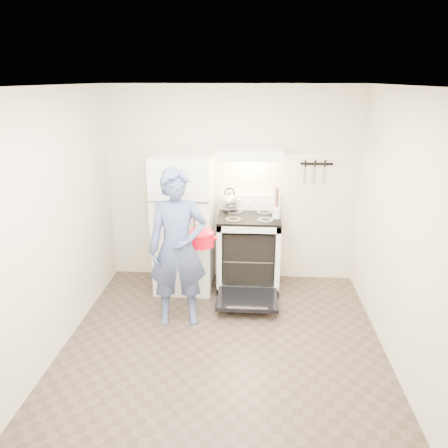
{
  "coord_description": "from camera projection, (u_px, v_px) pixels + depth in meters",
  "views": [
    {
      "loc": [
        0.27,
        -3.64,
        2.56
      ],
      "look_at": [
        -0.05,
        1.0,
        1.0
      ],
      "focal_mm": 35.0,
      "sensor_mm": 36.0,
      "label": 1
    }
  ],
  "objects": [
    {
      "name": "range_hood",
      "position": [
        251.0,
        153.0,
        5.19
      ],
      "size": [
        0.76,
        0.5,
        0.12
      ],
      "primitive_type": "cube",
      "color": "white",
      "rests_on": "back_wall"
    },
    {
      "name": "person",
      "position": [
        178.0,
        249.0,
        4.59
      ],
      "size": [
        0.68,
        0.5,
        1.71
      ],
      "primitive_type": "imported",
      "rotation": [
        0.0,
        0.0,
        0.16
      ],
      "color": "navy",
      "rests_on": "floor"
    },
    {
      "name": "cooktop",
      "position": [
        249.0,
        217.0,
        5.36
      ],
      "size": [
        0.76,
        0.65,
        0.03
      ],
      "primitive_type": "cube",
      "color": "black",
      "rests_on": "stove_body"
    },
    {
      "name": "dutch_oven",
      "position": [
        200.0,
        239.0,
        4.83
      ],
      "size": [
        0.38,
        0.31,
        0.24
      ],
      "primitive_type": null,
      "color": "red",
      "rests_on": "person"
    },
    {
      "name": "knife_strip",
      "position": [
        317.0,
        164.0,
        5.41
      ],
      "size": [
        0.4,
        0.02,
        0.03
      ],
      "primitive_type": "cube",
      "color": "black",
      "rests_on": "back_wall"
    },
    {
      "name": "oven_rack",
      "position": [
        249.0,
        254.0,
        5.52
      ],
      "size": [
        0.6,
        0.52,
        0.01
      ],
      "primitive_type": "cube",
      "color": "slate",
      "rests_on": "stove_body"
    },
    {
      "name": "utensil_jar",
      "position": [
        276.0,
        213.0,
        5.17
      ],
      "size": [
        0.1,
        0.1,
        0.13
      ],
      "primitive_type": "cylinder",
      "rotation": [
        0.0,
        0.0,
        -0.11
      ],
      "color": "silver",
      "rests_on": "cooktop"
    },
    {
      "name": "stove_body",
      "position": [
        249.0,
        253.0,
        5.51
      ],
      "size": [
        0.76,
        0.65,
        0.92
      ],
      "primitive_type": "cube",
      "color": "white",
      "rests_on": "floor"
    },
    {
      "name": "pizza_stone",
      "position": [
        252.0,
        254.0,
        5.51
      ],
      "size": [
        0.36,
        0.36,
        0.02
      ],
      "primitive_type": "cylinder",
      "color": "#957154",
      "rests_on": "oven_rack"
    },
    {
      "name": "refrigerator",
      "position": [
        184.0,
        223.0,
        5.42
      ],
      "size": [
        0.7,
        0.7,
        1.7
      ],
      "primitive_type": "cube",
      "color": "white",
      "rests_on": "floor"
    },
    {
      "name": "oven_door",
      "position": [
        247.0,
        299.0,
        5.06
      ],
      "size": [
        0.7,
        0.54,
        0.04
      ],
      "primitive_type": "cube",
      "color": "black",
      "rests_on": "floor"
    },
    {
      "name": "tea_kettle",
      "position": [
        230.0,
        200.0,
        5.5
      ],
      "size": [
        0.25,
        0.21,
        0.3
      ],
      "primitive_type": null,
      "color": "#B7B7BC",
      "rests_on": "cooktop"
    },
    {
      "name": "back_wall",
      "position": [
        232.0,
        186.0,
        5.58
      ],
      "size": [
        3.2,
        0.02,
        2.5
      ],
      "primitive_type": "cube",
      "color": "beige",
      "rests_on": "ground"
    },
    {
      "name": "floor",
      "position": [
        222.0,
        353.0,
        4.28
      ],
      "size": [
        3.6,
        3.6,
        0.0
      ],
      "primitive_type": "plane",
      "color": "#4B3C34",
      "rests_on": "ground"
    },
    {
      "name": "backsplash",
      "position": [
        250.0,
        202.0,
        5.59
      ],
      "size": [
        0.76,
        0.07,
        0.2
      ],
      "primitive_type": "cube",
      "color": "white",
      "rests_on": "cooktop"
    }
  ]
}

